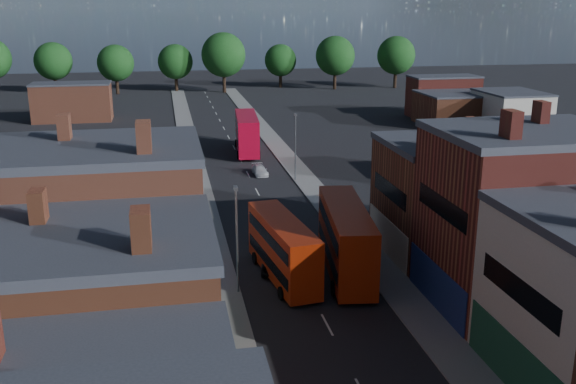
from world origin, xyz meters
name	(u,v)px	position (x,y,z in m)	size (l,w,h in m)	color
pavement_west	(203,211)	(-6.50, 50.00, 0.06)	(3.00, 200.00, 0.12)	gray
pavement_east	(326,204)	(6.50, 50.00, 0.06)	(3.00, 200.00, 0.12)	gray
lamp_post_2	(237,233)	(-5.20, 30.00, 4.70)	(0.25, 0.70, 8.12)	slate
lamp_post_3	(295,142)	(5.20, 60.00, 4.70)	(0.25, 0.70, 8.12)	slate
bus_0	(283,248)	(-1.50, 31.93, 2.55)	(3.89, 11.17, 4.72)	#BA290A
bus_1	(346,238)	(3.50, 32.05, 2.92)	(4.41, 12.80, 5.42)	#9F2409
bus_2	(247,133)	(1.50, 76.39, 2.91)	(3.89, 12.68, 5.40)	#B60823
car_2	(275,262)	(-1.84, 33.67, 0.68)	(2.24, 4.86, 1.35)	black
car_3	(260,170)	(1.42, 63.55, 0.58)	(1.62, 3.99, 1.16)	white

